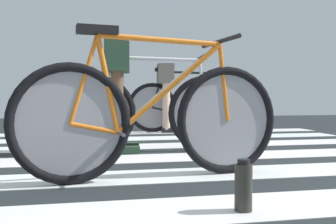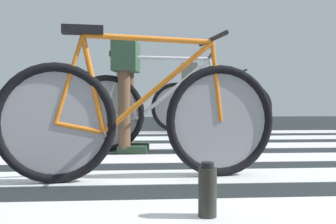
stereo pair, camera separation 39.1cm
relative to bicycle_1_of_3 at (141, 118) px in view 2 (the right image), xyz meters
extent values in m
cube|color=#1F2527|center=(0.31, 0.35, -0.40)|extent=(18.00, 14.00, 0.02)
cube|color=silver|center=(0.22, -0.69, -0.38)|extent=(5.20, 0.44, 0.00)
cube|color=silver|center=(0.36, 0.07, -0.38)|extent=(5.20, 0.44, 0.00)
cube|color=silver|center=(0.35, 0.80, -0.38)|extent=(5.20, 0.44, 0.00)
cube|color=silver|center=(0.21, 1.57, -0.38)|extent=(5.20, 0.44, 0.00)
cube|color=silver|center=(0.20, 2.32, -0.38)|extent=(5.20, 0.44, 0.00)
cube|color=silver|center=(0.33, 3.08, -0.38)|extent=(5.20, 0.44, 0.00)
torus|color=black|center=(-0.50, -0.07, -0.03)|extent=(0.72, 0.15, 0.72)
torus|color=black|center=(0.51, 0.07, -0.03)|extent=(0.72, 0.15, 0.72)
cylinder|color=gray|center=(-0.50, -0.07, -0.03)|extent=(0.60, 0.09, 0.61)
cylinder|color=gray|center=(0.51, 0.07, -0.03)|extent=(0.60, 0.09, 0.61)
cylinder|color=orange|center=(0.05, 0.01, 0.48)|extent=(0.80, 0.14, 0.05)
cylinder|color=orange|center=(0.11, 0.02, 0.19)|extent=(0.70, 0.13, 0.59)
cylinder|color=orange|center=(-0.28, -0.04, 0.20)|extent=(0.16, 0.05, 0.59)
cylinder|color=orange|center=(-0.36, -0.05, -0.06)|extent=(0.29, 0.07, 0.09)
cylinder|color=orange|center=(-0.42, -0.06, 0.23)|extent=(0.19, 0.05, 0.53)
cylinder|color=orange|center=(0.48, 0.06, 0.22)|extent=(0.09, 0.04, 0.50)
cube|color=black|center=(-0.34, -0.05, 0.52)|extent=(0.25, 0.12, 0.05)
cylinder|color=black|center=(0.45, 0.06, 0.49)|extent=(0.10, 0.52, 0.03)
cylinder|color=#4C4C51|center=(-0.22, -0.03, -0.09)|extent=(0.07, 0.34, 0.02)
torus|color=black|center=(-0.33, 1.24, -0.03)|extent=(0.72, 0.12, 0.72)
torus|color=black|center=(0.69, 1.15, -0.03)|extent=(0.72, 0.12, 0.72)
cylinder|color=gray|center=(-0.33, 1.24, -0.03)|extent=(0.60, 0.06, 0.61)
cylinder|color=gray|center=(0.69, 1.15, -0.03)|extent=(0.60, 0.06, 0.61)
cylinder|color=#B8B9BF|center=(0.23, 1.19, 0.48)|extent=(0.80, 0.11, 0.05)
cylinder|color=#B8B9BF|center=(0.29, 1.18, 0.19)|extent=(0.70, 0.10, 0.59)
cylinder|color=#B8B9BF|center=(-0.11, 1.22, 0.20)|extent=(0.16, 0.05, 0.59)
cylinder|color=#B8B9BF|center=(-0.19, 1.23, -0.06)|extent=(0.29, 0.05, 0.09)
cylinder|color=#B8B9BF|center=(-0.25, 1.24, 0.23)|extent=(0.19, 0.04, 0.53)
cylinder|color=#B8B9BF|center=(0.66, 1.15, 0.22)|extent=(0.09, 0.04, 0.50)
cube|color=black|center=(-0.17, 1.23, 0.52)|extent=(0.25, 0.11, 0.05)
cylinder|color=black|center=(0.63, 1.15, 0.49)|extent=(0.08, 0.52, 0.03)
cylinder|color=#4C4C51|center=(-0.05, 1.22, -0.09)|extent=(0.05, 0.34, 0.02)
cylinder|color=brown|center=(-0.13, 1.36, 0.13)|extent=(0.11, 0.11, 0.93)
cylinder|color=brown|center=(-0.15, 1.09, 0.13)|extent=(0.11, 0.11, 0.93)
cube|color=#2D4B36|center=(-0.14, 1.23, 0.50)|extent=(0.26, 0.43, 0.28)
cube|color=#233C28|center=(-0.06, 1.36, -0.35)|extent=(0.27, 0.12, 0.07)
cube|color=#233C28|center=(-0.08, 1.08, -0.35)|extent=(0.27, 0.12, 0.07)
torus|color=black|center=(0.49, 3.16, -0.03)|extent=(0.72, 0.12, 0.72)
torus|color=black|center=(1.51, 3.06, -0.03)|extent=(0.72, 0.12, 0.72)
cylinder|color=gray|center=(0.49, 3.16, -0.03)|extent=(0.61, 0.06, 0.61)
cylinder|color=gray|center=(1.51, 3.06, -0.03)|extent=(0.61, 0.06, 0.61)
cylinder|color=black|center=(1.05, 3.10, 0.48)|extent=(0.80, 0.11, 0.05)
cylinder|color=black|center=(1.11, 3.10, 0.19)|extent=(0.70, 0.10, 0.59)
cylinder|color=black|center=(0.71, 3.14, 0.20)|extent=(0.16, 0.05, 0.59)
cylinder|color=black|center=(0.63, 3.14, -0.06)|extent=(0.29, 0.05, 0.09)
cylinder|color=black|center=(0.57, 3.15, 0.23)|extent=(0.19, 0.04, 0.53)
cylinder|color=black|center=(1.48, 3.06, 0.22)|extent=(0.09, 0.04, 0.50)
cube|color=black|center=(0.65, 3.14, 0.52)|extent=(0.25, 0.11, 0.05)
cylinder|color=black|center=(1.45, 3.07, 0.49)|extent=(0.08, 0.52, 0.03)
cylinder|color=#4C4C51|center=(0.77, 3.13, -0.09)|extent=(0.05, 0.34, 0.02)
cylinder|color=beige|center=(0.70, 3.28, 0.11)|extent=(0.11, 0.11, 0.90)
cylinder|color=beige|center=(0.67, 3.00, 0.11)|extent=(0.11, 0.11, 0.90)
cube|color=#676459|center=(0.68, 3.14, 0.46)|extent=(0.26, 0.43, 0.28)
cube|color=black|center=(0.76, 3.27, -0.35)|extent=(0.27, 0.12, 0.07)
cube|color=black|center=(0.74, 2.99, -0.35)|extent=(0.27, 0.12, 0.07)
cylinder|color=#292923|center=(0.28, -0.76, -0.28)|extent=(0.08, 0.08, 0.21)
cylinder|color=black|center=(0.28, -0.76, -0.16)|extent=(0.06, 0.06, 0.02)
camera|label=1|loc=(-0.38, -2.36, 0.13)|focal=41.18mm
camera|label=2|loc=(0.01, -2.36, 0.13)|focal=41.18mm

